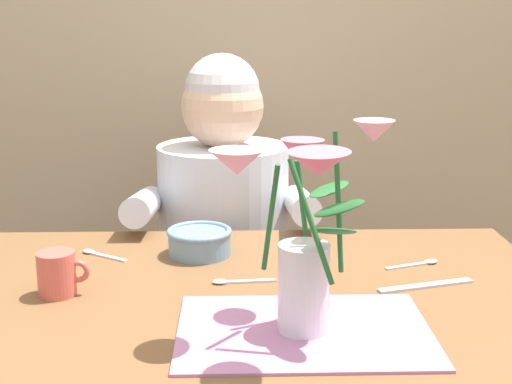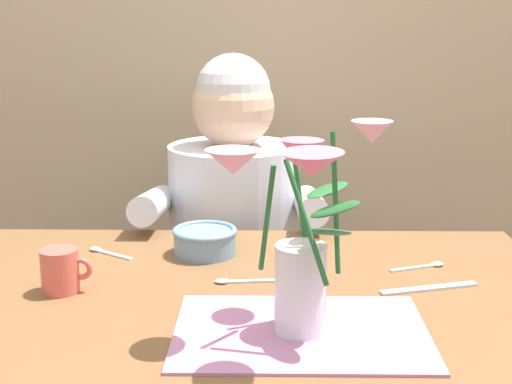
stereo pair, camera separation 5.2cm
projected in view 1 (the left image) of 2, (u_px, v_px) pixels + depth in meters
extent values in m
cube|color=tan|center=(237.00, 7.00, 2.15)|extent=(4.00, 0.10, 2.50)
cube|color=brown|center=(240.00, 308.00, 1.26)|extent=(1.20, 0.80, 0.04)
cylinder|color=silver|center=(225.00, 239.00, 1.88)|extent=(0.34, 0.34, 0.50)
sphere|color=#DBB293|center=(224.00, 107.00, 1.80)|extent=(0.21, 0.21, 0.21)
sphere|color=silver|center=(224.00, 91.00, 1.79)|extent=(0.19, 0.19, 0.19)
cylinder|color=silver|center=(145.00, 206.00, 1.71)|extent=(0.07, 0.33, 0.12)
cylinder|color=silver|center=(302.00, 204.00, 1.72)|extent=(0.07, 0.33, 0.12)
cube|color=#B275A3|center=(306.00, 331.00, 1.12)|extent=(0.40, 0.28, 0.00)
cylinder|color=silver|center=(306.00, 289.00, 1.10)|extent=(0.08, 0.08, 0.15)
cylinder|color=#23602D|center=(340.00, 203.00, 1.08)|extent=(0.02, 0.03, 0.22)
cone|color=pink|center=(376.00, 131.00, 1.06)|extent=(0.08, 0.07, 0.03)
sphere|color=#E5D14C|center=(376.00, 128.00, 1.05)|extent=(0.02, 0.02, 0.02)
cylinder|color=#23602D|center=(305.00, 211.00, 1.12)|extent=(0.03, 0.02, 0.17)
cone|color=#DB6684|center=(304.00, 153.00, 1.15)|extent=(0.10, 0.10, 0.05)
sphere|color=#E5D14C|center=(304.00, 150.00, 1.14)|extent=(0.02, 0.02, 0.02)
cylinder|color=#23602D|center=(273.00, 218.00, 1.07)|extent=(0.03, 0.04, 0.17)
cone|color=pink|center=(238.00, 162.00, 1.04)|extent=(0.11, 0.11, 0.04)
sphere|color=#E5D14C|center=(238.00, 159.00, 1.04)|extent=(0.02, 0.02, 0.02)
cylinder|color=#23602D|center=(313.00, 221.00, 1.02)|extent=(0.07, 0.06, 0.18)
cone|color=#DB6684|center=(321.00, 164.00, 0.95)|extent=(0.12, 0.12, 0.04)
sphere|color=#E5D14C|center=(322.00, 160.00, 0.95)|extent=(0.02, 0.02, 0.02)
ellipsoid|color=#23602D|center=(331.00, 189.00, 1.11)|extent=(0.09, 0.09, 0.02)
ellipsoid|color=#23602D|center=(341.00, 208.00, 1.03)|extent=(0.09, 0.09, 0.05)
ellipsoid|color=#23602D|center=(335.00, 231.00, 1.03)|extent=(0.09, 0.09, 0.04)
cylinder|color=#6689A8|center=(201.00, 243.00, 1.48)|extent=(0.13, 0.13, 0.05)
torus|color=#6689A8|center=(201.00, 232.00, 1.47)|extent=(0.14, 0.14, 0.01)
cube|color=silver|center=(428.00, 286.00, 1.31)|extent=(0.19, 0.07, 0.00)
cylinder|color=#CC564C|center=(58.00, 274.00, 1.26)|extent=(0.07, 0.07, 0.08)
torus|color=#CC564C|center=(80.00, 271.00, 1.26)|extent=(0.04, 0.01, 0.04)
cube|color=silver|center=(409.00, 266.00, 1.41)|extent=(0.10, 0.04, 0.00)
ellipsoid|color=silver|center=(433.00, 261.00, 1.43)|extent=(0.03, 0.03, 0.01)
cube|color=silver|center=(109.00, 257.00, 1.46)|extent=(0.09, 0.06, 0.00)
ellipsoid|color=silver|center=(90.00, 251.00, 1.49)|extent=(0.03, 0.03, 0.01)
cube|color=silver|center=(251.00, 281.00, 1.33)|extent=(0.10, 0.02, 0.00)
ellipsoid|color=silver|center=(222.00, 282.00, 1.32)|extent=(0.03, 0.02, 0.01)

